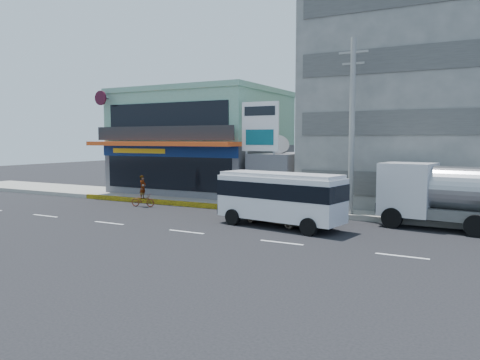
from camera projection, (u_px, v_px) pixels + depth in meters
The scene contains 12 objects.
ground at pixel (186, 232), 22.60m from camera, with size 120.00×120.00×0.00m, color black.
sidewalk at pixel (343, 210), 28.56m from camera, with size 70.00×5.00×0.30m, color gray.
shop_building at pixel (203, 145), 38.26m from camera, with size 12.40×11.70×8.00m.
concrete_building at pixel (444, 100), 30.43m from camera, with size 16.00×12.00×14.00m, color gray.
gap_structure at pixel (284, 178), 32.98m from camera, with size 3.00×6.00×3.50m, color #4C4C52.
satellite_dish at pixel (278, 152), 31.94m from camera, with size 1.50×1.50×0.15m, color slate.
billboard at pixel (260, 132), 30.48m from camera, with size 2.60×0.18×6.90m.
utility_pole_near at pixel (352, 127), 25.82m from camera, with size 1.60×0.30×10.00m.
minibus at pixel (280, 195), 23.71m from camera, with size 6.86×3.17×2.77m.
sedan at pixel (277, 210), 24.69m from camera, with size 1.73×4.29×1.46m, color tan.
tanker_truck at pixel (461, 195), 22.69m from camera, with size 8.50×3.54×3.26m.
motorcycle_rider at pixel (143, 196), 30.99m from camera, with size 1.71×0.92×2.08m.
Camera 1 is at (12.85, -18.41, 4.47)m, focal length 35.00 mm.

